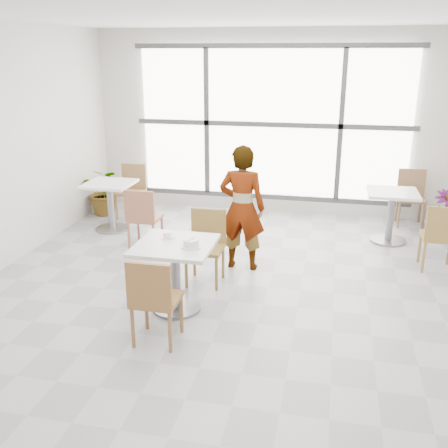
% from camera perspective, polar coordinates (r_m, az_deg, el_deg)
% --- Properties ---
extents(floor, '(7.00, 7.00, 0.00)m').
position_cam_1_polar(floor, '(5.77, 0.64, -8.53)').
color(floor, '#9E9EA5').
rests_on(floor, ground).
extents(ceiling, '(7.00, 7.00, 0.00)m').
position_cam_1_polar(ceiling, '(5.15, 0.77, 22.72)').
color(ceiling, white).
rests_on(ceiling, ground).
extents(wall_back, '(6.00, 0.00, 6.00)m').
position_cam_1_polar(wall_back, '(8.67, 5.43, 11.00)').
color(wall_back, silver).
rests_on(wall_back, ground).
extents(wall_front, '(6.00, 0.00, 6.00)m').
position_cam_1_polar(wall_front, '(2.16, -18.86, -13.91)').
color(wall_front, silver).
rests_on(wall_front, ground).
extents(window, '(4.60, 0.07, 2.52)m').
position_cam_1_polar(window, '(8.60, 5.37, 10.95)').
color(window, white).
rests_on(window, ground).
extents(main_table, '(0.80, 0.80, 0.75)m').
position_cam_1_polar(main_table, '(5.40, -5.42, -4.43)').
color(main_table, silver).
rests_on(main_table, ground).
extents(chair_near, '(0.42, 0.42, 0.87)m').
position_cam_1_polar(chair_near, '(4.79, -7.83, -7.96)').
color(chair_near, brown).
rests_on(chair_near, ground).
extents(chair_far, '(0.42, 0.42, 0.87)m').
position_cam_1_polar(chair_far, '(6.09, -1.95, -1.90)').
color(chair_far, olive).
rests_on(chair_far, ground).
extents(oatmeal_bowl, '(0.21, 0.21, 0.09)m').
position_cam_1_polar(oatmeal_bowl, '(5.20, -3.67, -2.11)').
color(oatmeal_bowl, silver).
rests_on(oatmeal_bowl, main_table).
extents(coffee_cup, '(0.16, 0.13, 0.07)m').
position_cam_1_polar(coffee_cup, '(5.47, -6.32, -1.27)').
color(coffee_cup, white).
rests_on(coffee_cup, main_table).
extents(person, '(0.58, 0.39, 1.58)m').
position_cam_1_polar(person, '(6.37, 2.01, 1.78)').
color(person, black).
rests_on(person, ground).
extents(bg_table_left, '(0.70, 0.70, 0.75)m').
position_cam_1_polar(bg_table_left, '(8.05, -12.50, 2.69)').
color(bg_table_left, white).
rests_on(bg_table_left, ground).
extents(bg_table_right, '(0.70, 0.70, 0.75)m').
position_cam_1_polar(bg_table_right, '(7.74, 18.04, 1.56)').
color(bg_table_right, white).
rests_on(bg_table_right, ground).
extents(bg_chair_left_near, '(0.42, 0.42, 0.87)m').
position_cam_1_polar(bg_chair_left_near, '(7.14, -9.01, 0.99)').
color(bg_chair_left_near, '#A16249').
rests_on(bg_chair_left_near, ground).
extents(bg_chair_left_far, '(0.42, 0.42, 0.87)m').
position_cam_1_polar(bg_chair_left_far, '(8.67, -10.15, 4.07)').
color(bg_chair_left_far, olive).
rests_on(bg_chair_left_far, ground).
extents(bg_chair_right_near, '(0.42, 0.42, 0.87)m').
position_cam_1_polar(bg_chair_right_near, '(6.87, 22.91, -0.99)').
color(bg_chair_right_near, olive).
rests_on(bg_chair_right_near, ground).
extents(bg_chair_right_far, '(0.42, 0.42, 0.87)m').
position_cam_1_polar(bg_chair_right_far, '(8.67, 20.04, 3.22)').
color(bg_chair_right_far, '#856141').
rests_on(bg_chair_right_far, ground).
extents(plant_left, '(0.74, 0.64, 0.81)m').
position_cam_1_polar(plant_left, '(8.89, -13.01, 3.58)').
color(plant_left, '#53773D').
rests_on(plant_left, ground).
extents(plant_right, '(0.48, 0.48, 0.69)m').
position_cam_1_polar(plant_right, '(8.34, 23.29, 1.11)').
color(plant_right, '#567A3F').
rests_on(plant_right, ground).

